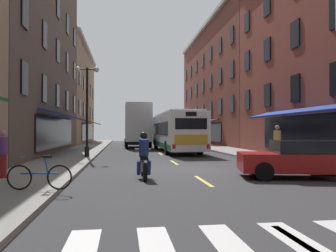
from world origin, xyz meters
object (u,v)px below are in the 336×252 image
at_px(sedan_mid, 306,159).
at_px(pedestrian_near, 1,153).
at_px(sedan_near, 136,138).
at_px(street_lamp_twin, 87,107).
at_px(box_truck, 138,126).
at_px(motorcycle_rider, 144,159).
at_px(bicycle_near, 40,176).
at_px(transit_bus, 176,131).
at_px(pedestrian_mid, 277,143).

xyz_separation_m(sedan_mid, pedestrian_near, (-10.54, 0.46, 0.28)).
bearing_deg(sedan_near, street_lamp_twin, -99.86).
relative_size(box_truck, sedan_mid, 1.37).
bearing_deg(motorcycle_rider, box_truck, 88.18).
xyz_separation_m(box_truck, street_lamp_twin, (-3.54, -12.28, 0.98)).
xyz_separation_m(pedestrian_near, street_lamp_twin, (1.85, 8.62, 2.15)).
height_order(bicycle_near, street_lamp_twin, street_lamp_twin).
xyz_separation_m(motorcycle_rider, pedestrian_near, (-4.73, -0.21, 0.27)).
relative_size(bicycle_near, pedestrian_near, 1.07).
bearing_deg(motorcycle_rider, sedan_near, 88.46).
height_order(bicycle_near, pedestrian_near, pedestrian_near).
relative_size(box_truck, motorcycle_rider, 3.23).
bearing_deg(transit_bus, pedestrian_near, -119.02).
xyz_separation_m(sedan_near, sedan_mid, (5.01, -30.24, -0.05)).
relative_size(motorcycle_rider, bicycle_near, 1.21).
distance_m(sedan_mid, street_lamp_twin, 12.80).
bearing_deg(street_lamp_twin, sedan_mid, -46.27).
bearing_deg(sedan_mid, transit_bus, 98.77).
distance_m(sedan_near, street_lamp_twin, 21.60).
bearing_deg(street_lamp_twin, motorcycle_rider, -71.10).
xyz_separation_m(box_truck, sedan_mid, (5.15, -21.36, -1.45)).
distance_m(bicycle_near, street_lamp_twin, 11.39).
height_order(sedan_mid, pedestrian_mid, pedestrian_mid).
distance_m(motorcycle_rider, street_lamp_twin, 9.21).
xyz_separation_m(box_truck, pedestrian_near, (-5.39, -20.90, -1.16)).
distance_m(sedan_mid, motorcycle_rider, 5.84).
xyz_separation_m(bicycle_near, street_lamp_twin, (0.04, 11.08, 2.63)).
height_order(pedestrian_near, pedestrian_mid, pedestrian_mid).
bearing_deg(motorcycle_rider, transit_bus, 76.63).
relative_size(transit_bus, bicycle_near, 6.96).
xyz_separation_m(sedan_mid, pedestrian_mid, (1.24, 4.76, 0.40)).
xyz_separation_m(transit_bus, motorcycle_rider, (-3.46, -14.55, -0.93)).
xyz_separation_m(sedan_near, motorcycle_rider, (-0.80, -29.57, -0.04)).
bearing_deg(street_lamp_twin, pedestrian_mid, -23.50).
bearing_deg(box_truck, sedan_mid, -76.45).
distance_m(box_truck, street_lamp_twin, 12.81).
xyz_separation_m(transit_bus, street_lamp_twin, (-6.34, -6.14, 1.49)).
bearing_deg(street_lamp_twin, box_truck, 73.92).
distance_m(motorcycle_rider, pedestrian_mid, 8.16).
distance_m(sedan_near, sedan_mid, 30.65).
distance_m(transit_bus, box_truck, 6.77).
distance_m(transit_bus, pedestrian_mid, 11.06).
bearing_deg(sedan_mid, box_truck, 103.55).
xyz_separation_m(pedestrian_near, pedestrian_mid, (11.78, 4.31, 0.12)).
relative_size(sedan_near, bicycle_near, 2.65).
xyz_separation_m(motorcycle_rider, street_lamp_twin, (-2.88, 8.41, 2.42)).
height_order(sedan_near, pedestrian_near, pedestrian_near).
bearing_deg(transit_bus, sedan_mid, -81.23).
bearing_deg(pedestrian_mid, motorcycle_rider, -64.44).
height_order(transit_bus, bicycle_near, transit_bus).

